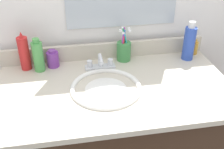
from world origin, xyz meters
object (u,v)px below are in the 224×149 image
(faucet, at_px, (100,64))
(bottle_toner_green, at_px, (38,56))
(bottle_spray_red, at_px, (24,53))
(bottle_oil_amber, at_px, (194,47))
(bottle_cream_purple, at_px, (53,59))
(bottle_shampoo_blue, at_px, (189,42))
(cup_green, at_px, (124,50))

(faucet, distance_m, bottle_toner_green, 0.32)
(faucet, relative_size, bottle_spray_red, 0.77)
(bottle_toner_green, bearing_deg, bottle_oil_amber, 2.83)
(bottle_toner_green, distance_m, bottle_oil_amber, 0.87)
(faucet, bearing_deg, bottle_cream_purple, 164.52)
(bottle_shampoo_blue, bearing_deg, bottle_oil_amber, 41.44)
(bottle_cream_purple, height_order, bottle_toner_green, bottle_toner_green)
(bottle_shampoo_blue, distance_m, cup_green, 0.36)
(faucet, height_order, bottle_cream_purple, bottle_cream_purple)
(bottle_spray_red, xyz_separation_m, cup_green, (0.53, 0.01, -0.03))
(bottle_spray_red, bearing_deg, bottle_cream_purple, 0.68)
(bottle_shampoo_blue, xyz_separation_m, bottle_cream_purple, (-0.74, 0.04, -0.06))
(bottle_oil_amber, bearing_deg, bottle_cream_purple, -179.13)
(faucet, bearing_deg, bottle_oil_amber, 8.15)
(bottle_toner_green, relative_size, cup_green, 0.93)
(cup_green, bearing_deg, bottle_oil_amber, 0.79)
(bottle_toner_green, relative_size, bottle_oil_amber, 2.07)
(bottle_cream_purple, bearing_deg, bottle_spray_red, -179.32)
(bottle_spray_red, bearing_deg, bottle_oil_amber, 0.84)
(bottle_shampoo_blue, bearing_deg, bottle_toner_green, 179.25)
(faucet, height_order, bottle_oil_amber, bottle_oil_amber)
(bottle_spray_red, distance_m, cup_green, 0.53)
(bottle_cream_purple, relative_size, cup_green, 0.49)
(bottle_shampoo_blue, xyz_separation_m, bottle_oil_amber, (0.06, 0.05, -0.06))
(faucet, xyz_separation_m, bottle_spray_red, (-0.38, 0.07, 0.06))
(bottle_shampoo_blue, xyz_separation_m, cup_green, (-0.35, 0.05, -0.04))
(bottle_shampoo_blue, height_order, cup_green, bottle_shampoo_blue)
(cup_green, bearing_deg, bottle_spray_red, -179.11)
(bottle_spray_red, height_order, bottle_shampoo_blue, bottle_shampoo_blue)
(bottle_oil_amber, xyz_separation_m, cup_green, (-0.42, -0.01, 0.02))
(bottle_toner_green, xyz_separation_m, bottle_oil_amber, (0.87, 0.04, -0.04))
(bottle_toner_green, xyz_separation_m, cup_green, (0.45, 0.04, -0.02))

